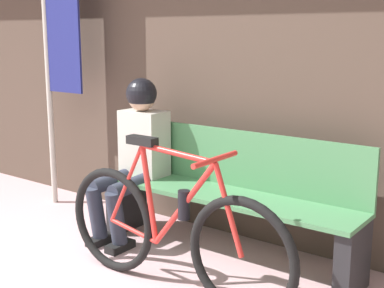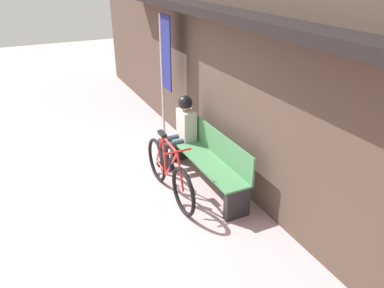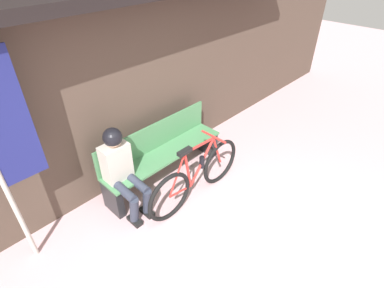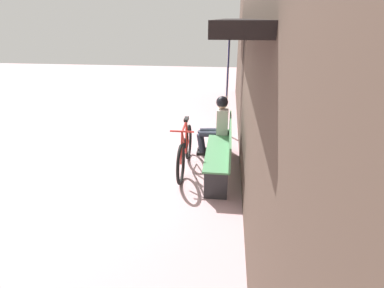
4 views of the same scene
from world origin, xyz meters
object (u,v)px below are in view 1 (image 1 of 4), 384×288
bicycle (171,232)px  person_seated (135,147)px  park_bench_near (228,197)px  banner_pole (57,38)px

bicycle → person_seated: person_seated is taller
park_bench_near → person_seated: 0.81m
bicycle → park_bench_near: bearing=92.3°
bicycle → banner_pole: 2.22m
park_bench_near → bicycle: bicycle is taller
park_bench_near → bicycle: bearing=-87.7°
banner_pole → bicycle: bearing=-21.2°
park_bench_near → person_seated: bearing=-171.3°
bicycle → banner_pole: banner_pole is taller
bicycle → person_seated: 1.00m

